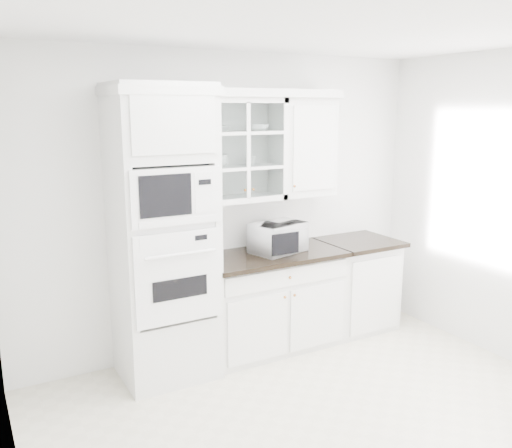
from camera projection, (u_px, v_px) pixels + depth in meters
ground at (342, 433)px, 3.76m from camera, size 4.00×3.50×0.01m
room_shell at (312, 171)px, 3.75m from camera, size 4.00×3.50×2.70m
oven_column at (163, 236)px, 4.36m from camera, size 0.76×0.68×2.40m
base_cabinet_run at (271, 300)px, 5.03m from camera, size 1.32×0.67×0.92m
extra_base_cabinet at (355, 283)px, 5.50m from camera, size 0.72×0.67×0.92m
upper_cabinet_glass at (239, 150)px, 4.73m from camera, size 0.80×0.33×0.90m
upper_cabinet_solid at (303, 147)px, 5.05m from camera, size 0.55×0.33×0.90m
crown_molding at (229, 93)px, 4.56m from camera, size 2.14×0.38×0.07m
countertop_microwave at (277, 237)px, 4.93m from camera, size 0.55×0.50×0.27m
bowl_a at (218, 129)px, 4.62m from camera, size 0.21×0.21×0.05m
bowl_b at (258, 127)px, 4.76m from camera, size 0.24×0.24×0.06m
cup_a at (221, 161)px, 4.68m from camera, size 0.15×0.15×0.10m
cup_b at (250, 160)px, 4.83m from camera, size 0.10×0.10×0.09m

